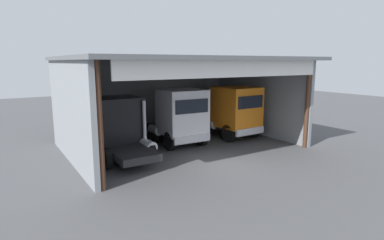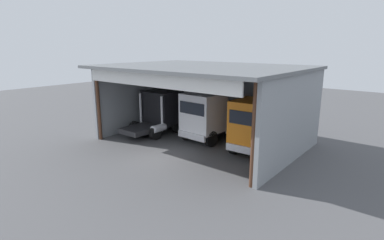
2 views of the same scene
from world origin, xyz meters
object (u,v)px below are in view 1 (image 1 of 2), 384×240
tool_cart (185,126)px  oil_drum (183,125)px  truck_black_center_bay (118,126)px  truck_white_right_bay (180,116)px  truck_orange_yard_outside (234,111)px

tool_cart → oil_drum: bearing=69.6°
truck_black_center_bay → truck_white_right_bay: size_ratio=0.99×
truck_black_center_bay → oil_drum: 7.57m
truck_white_right_bay → tool_cart: 3.81m
truck_black_center_bay → oil_drum: truck_black_center_bay is taller
truck_black_center_bay → tool_cart: 7.15m
truck_white_right_bay → truck_orange_yard_outside: size_ratio=0.99×
truck_black_center_bay → truck_white_right_bay: bearing=6.0°
truck_white_right_bay → oil_drum: bearing=-121.0°
truck_white_right_bay → truck_orange_yard_outside: (4.12, -0.20, 0.02)m
oil_drum → truck_orange_yard_outside: bearing=-63.0°
truck_white_right_bay → oil_drum: 4.33m
truck_orange_yard_outside → oil_drum: bearing=-65.0°
tool_cart → truck_white_right_bay: bearing=-125.6°
truck_white_right_bay → oil_drum: size_ratio=5.40×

